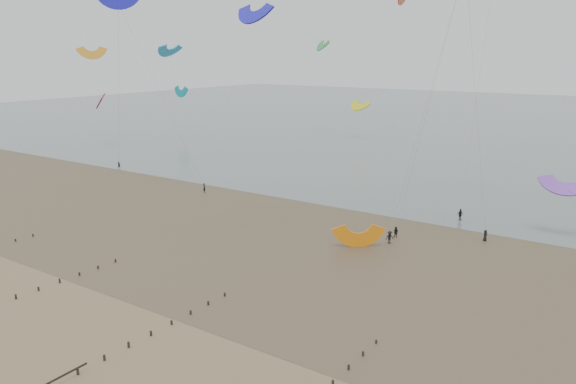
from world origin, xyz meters
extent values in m
plane|color=brown|center=(0.00, 0.00, 0.00)|extent=(500.00, 500.00, 0.00)
plane|color=#475654|center=(0.00, 200.00, 0.03)|extent=(500.00, 500.00, 0.00)
plane|color=#473A28|center=(0.00, 35.00, 0.01)|extent=(500.00, 500.00, 0.00)
ellipsoid|color=slate|center=(-18.00, 22.00, 0.01)|extent=(23.60, 14.36, 0.01)
ellipsoid|color=slate|center=(12.00, 38.00, 0.01)|extent=(33.64, 18.32, 0.01)
ellipsoid|color=slate|center=(-40.00, 40.00, 0.01)|extent=(26.95, 14.22, 0.01)
cube|color=black|center=(-32.00, 9.37, 0.19)|extent=(0.16, 0.16, 0.48)
cube|color=black|center=(-32.00, 12.00, 0.17)|extent=(0.16, 0.16, 0.45)
cube|color=black|center=(-14.00, -1.16, 0.25)|extent=(0.16, 0.16, 0.59)
cube|color=black|center=(-14.00, 1.47, 0.23)|extent=(0.16, 0.16, 0.57)
cube|color=black|center=(-14.00, 4.11, 0.22)|extent=(0.16, 0.16, 0.54)
cube|color=black|center=(-14.00, 6.74, 0.20)|extent=(0.16, 0.16, 0.51)
cube|color=black|center=(-14.00, 9.37, 0.19)|extent=(0.16, 0.16, 0.48)
cube|color=black|center=(-14.00, 12.00, 0.17)|extent=(0.16, 0.16, 0.45)
cube|color=black|center=(4.00, -6.42, 0.28)|extent=(0.16, 0.16, 0.65)
cube|color=black|center=(4.00, -3.79, 0.26)|extent=(0.16, 0.16, 0.62)
cube|color=black|center=(4.00, -1.16, 0.25)|extent=(0.16, 0.16, 0.59)
cube|color=black|center=(4.00, 1.47, 0.23)|extent=(0.16, 0.16, 0.57)
cube|color=black|center=(4.00, 4.11, 0.22)|extent=(0.16, 0.16, 0.54)
cube|color=black|center=(4.00, 6.74, 0.20)|extent=(0.16, 0.16, 0.51)
cube|color=black|center=(4.00, 9.37, 0.19)|extent=(0.16, 0.16, 0.48)
cube|color=black|center=(4.00, 12.00, 0.17)|extent=(0.16, 0.16, 0.45)
cube|color=black|center=(22.00, 4.11, 0.22)|extent=(0.16, 0.16, 0.54)
cube|color=black|center=(22.00, 6.74, 0.20)|extent=(0.16, 0.16, 0.51)
cube|color=black|center=(22.00, 9.37, 0.19)|extent=(0.16, 0.16, 0.48)
cube|color=black|center=(22.00, 12.00, 0.17)|extent=(0.16, 0.16, 0.45)
imported|color=black|center=(-29.41, 45.23, 0.90)|extent=(0.79, 0.72, 1.80)
imported|color=black|center=(11.55, 37.99, 0.92)|extent=(1.27, 1.36, 1.84)
imported|color=black|center=(16.06, 54.57, 0.92)|extent=(0.95, 1.16, 1.85)
imported|color=black|center=(-61.03, 51.23, 0.81)|extent=(0.70, 0.65, 1.61)
imported|color=black|center=(11.18, 40.95, 0.79)|extent=(0.84, 0.70, 1.59)
imported|color=black|center=(22.11, 46.63, 0.81)|extent=(0.81, 0.93, 1.61)
camera|label=1|loc=(41.32, -30.57, 25.70)|focal=35.00mm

